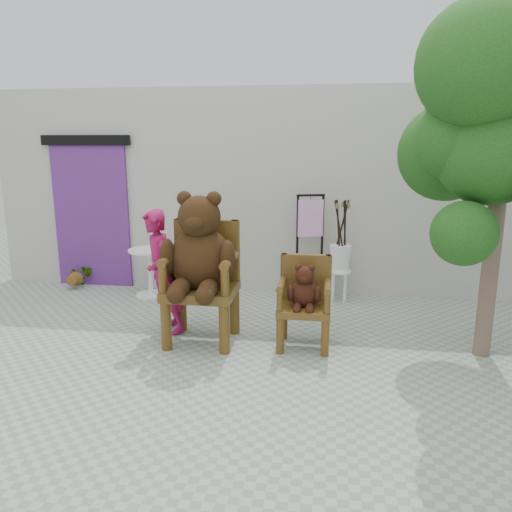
% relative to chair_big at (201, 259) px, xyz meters
% --- Properties ---
extents(ground_plane, '(60.00, 60.00, 0.00)m').
position_rel_chair_big_xyz_m(ground_plane, '(0.74, -0.58, -0.96)').
color(ground_plane, '#959F8F').
rests_on(ground_plane, ground).
extents(back_wall, '(9.00, 1.00, 3.00)m').
position_rel_chair_big_xyz_m(back_wall, '(0.74, 2.52, 0.54)').
color(back_wall, '#B7B4AC').
rests_on(back_wall, ground).
extents(doorway, '(1.40, 0.11, 2.33)m').
position_rel_chair_big_xyz_m(doorway, '(-2.26, 2.00, 0.20)').
color(doorway, '#5C2777').
rests_on(doorway, ground).
extents(chair_big, '(0.83, 0.90, 1.71)m').
position_rel_chair_big_xyz_m(chair_big, '(0.00, 0.00, 0.00)').
color(chair_big, '#48300F').
rests_on(chair_big, ground).
extents(chair_small, '(0.57, 0.53, 1.00)m').
position_rel_chair_big_xyz_m(chair_small, '(1.15, 0.04, -0.38)').
color(chair_small, '#48300F').
rests_on(chair_small, ground).
extents(person, '(0.59, 0.64, 1.48)m').
position_rel_chair_big_xyz_m(person, '(-0.50, 0.19, -0.22)').
color(person, '#931245').
rests_on(person, ground).
extents(cafe_table, '(0.60, 0.60, 0.70)m').
position_rel_chair_big_xyz_m(cafe_table, '(-1.18, 1.55, -0.52)').
color(cafe_table, white).
rests_on(cafe_table, ground).
extents(display_stand, '(0.53, 0.46, 1.51)m').
position_rel_chair_big_xyz_m(display_stand, '(1.13, 1.77, -0.38)').
color(display_stand, black).
rests_on(display_stand, ground).
extents(stool_bucket, '(0.32, 0.32, 1.45)m').
position_rel_chair_big_xyz_m(stool_bucket, '(1.56, 1.71, -0.32)').
color(stool_bucket, white).
rests_on(stool_bucket, ground).
extents(tree, '(2.09, 2.02, 3.47)m').
position_rel_chair_big_xyz_m(tree, '(2.97, 0.06, 1.50)').
color(tree, brown).
rests_on(tree, ground).
extents(potted_plant, '(0.34, 0.30, 0.38)m').
position_rel_chair_big_xyz_m(potted_plant, '(-2.45, 1.77, -0.77)').
color(potted_plant, '#10370F').
rests_on(potted_plant, ground).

